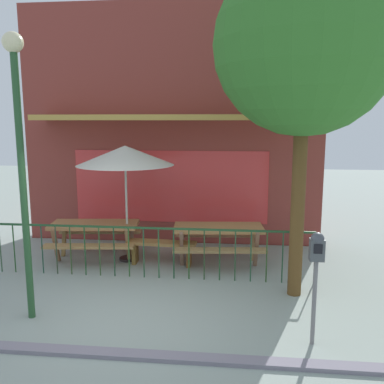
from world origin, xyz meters
name	(u,v)px	position (x,y,z in m)	size (l,w,h in m)	color
ground	(126,324)	(0.00, 0.00, 0.00)	(40.00, 40.00, 0.00)	gray
pub_storefront	(171,126)	(0.00, 4.36, 2.75)	(7.02, 1.36, 5.54)	#551D16
patio_fence_front	(151,243)	(0.00, 1.81, 0.66)	(5.92, 0.04, 0.97)	#204A27
picnic_table_left	(95,231)	(-1.40, 2.75, 0.61)	(1.93, 1.54, 0.79)	#A57043
picnic_table_right	(218,234)	(1.20, 2.76, 0.61)	(1.91, 1.51, 0.79)	#A47442
patio_umbrella	(125,156)	(-0.70, 2.74, 2.18)	(1.97, 1.97, 2.39)	black
patio_bench	(162,248)	(0.06, 2.54, 0.35)	(1.41, 0.39, 0.48)	olive
parking_meter_near	(316,259)	(2.56, -0.25, 1.16)	(0.18, 0.17, 1.51)	slate
street_tree	(305,45)	(2.54, 1.33, 4.03)	(2.82, 2.82, 5.45)	brown
street_lamp	(20,139)	(-1.46, 0.07, 2.64)	(0.28, 0.28, 4.06)	#27502B
curb_edge	(109,355)	(0.00, -0.81, 0.00)	(9.83, 0.20, 0.11)	slate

